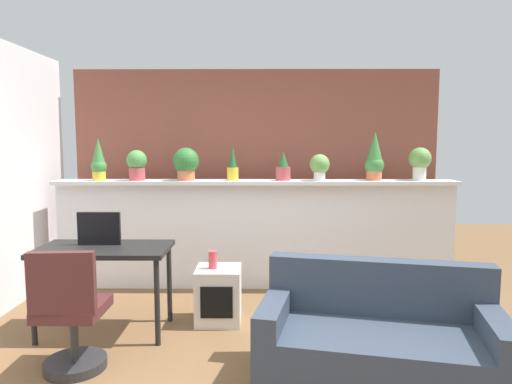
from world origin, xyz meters
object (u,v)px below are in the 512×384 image
(tv_monitor, at_px, (99,229))
(potted_plant_0, at_px, (99,161))
(potted_plant_3, at_px, (233,166))
(potted_plant_7, at_px, (420,161))
(potted_plant_1, at_px, (137,164))
(side_cube_shelf, at_px, (218,295))
(desk, at_px, (104,257))
(office_chair, at_px, (71,320))
(potted_plant_6, at_px, (374,158))
(vase_on_shelf, at_px, (213,260))
(potted_plant_4, at_px, (283,168))
(potted_plant_5, at_px, (320,166))
(potted_plant_2, at_px, (186,163))
(couch, at_px, (378,344))

(tv_monitor, bearing_deg, potted_plant_0, 108.62)
(potted_plant_3, height_order, potted_plant_7, potted_plant_3)
(potted_plant_1, height_order, side_cube_shelf, potted_plant_1)
(desk, height_order, office_chair, office_chair)
(potted_plant_6, height_order, vase_on_shelf, potted_plant_6)
(potted_plant_4, bearing_deg, potted_plant_1, -179.67)
(potted_plant_1, relative_size, side_cube_shelf, 0.66)
(potted_plant_7, height_order, tv_monitor, potted_plant_7)
(potted_plant_5, distance_m, office_chair, 2.92)
(vase_on_shelf, bearing_deg, potted_plant_6, 31.20)
(potted_plant_2, height_order, potted_plant_6, potted_plant_6)
(potted_plant_3, height_order, tv_monitor, potted_plant_3)
(office_chair, xyz_separation_m, couch, (2.13, -0.14, -0.11))
(couch, bearing_deg, office_chair, 176.22)
(tv_monitor, bearing_deg, potted_plant_4, 34.74)
(potted_plant_3, relative_size, potted_plant_4, 1.20)
(potted_plant_4, bearing_deg, office_chair, -129.63)
(desk, bearing_deg, side_cube_shelf, 14.15)
(tv_monitor, relative_size, couch, 0.22)
(potted_plant_0, distance_m, potted_plant_4, 2.02)
(tv_monitor, xyz_separation_m, side_cube_shelf, (1.01, 0.16, -0.64))
(potted_plant_7, relative_size, desk, 0.33)
(potted_plant_4, relative_size, vase_on_shelf, 2.00)
(potted_plant_5, distance_m, side_cube_shelf, 1.80)
(tv_monitor, bearing_deg, vase_on_shelf, 8.88)
(potted_plant_2, bearing_deg, desk, -112.96)
(potted_plant_3, height_order, couch, potted_plant_3)
(potted_plant_4, xyz_separation_m, potted_plant_7, (1.50, 0.03, 0.07))
(potted_plant_7, xyz_separation_m, couch, (-0.96, -2.09, -1.14))
(potted_plant_3, xyz_separation_m, potted_plant_6, (1.56, 0.02, 0.09))
(potted_plant_1, relative_size, vase_on_shelf, 2.08)
(potted_plant_3, bearing_deg, vase_on_shelf, -97.18)
(potted_plant_0, xyz_separation_m, vase_on_shelf, (1.34, -0.96, -0.85))
(potted_plant_3, xyz_separation_m, tv_monitor, (-1.09, -1.15, -0.48))
(potted_plant_1, bearing_deg, potted_plant_6, 0.89)
(potted_plant_7, bearing_deg, side_cube_shelf, -154.60)
(potted_plant_2, xyz_separation_m, desk, (-0.51, -1.21, -0.74))
(desk, bearing_deg, potted_plant_1, 91.12)
(potted_plant_1, bearing_deg, side_cube_shelf, -44.94)
(office_chair, bearing_deg, potted_plant_3, 61.80)
(potted_plant_3, height_order, office_chair, potted_plant_3)
(potted_plant_7, distance_m, tv_monitor, 3.39)
(potted_plant_5, xyz_separation_m, desk, (-1.97, -1.20, -0.71))
(potted_plant_5, bearing_deg, potted_plant_7, 2.80)
(potted_plant_5, distance_m, potted_plant_6, 0.61)
(tv_monitor, relative_size, side_cube_shelf, 0.73)
(potted_plant_7, bearing_deg, tv_monitor, -159.56)
(potted_plant_0, bearing_deg, potted_plant_5, 0.07)
(potted_plant_3, distance_m, potted_plant_5, 0.95)
(office_chair, bearing_deg, side_cube_shelf, 44.45)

